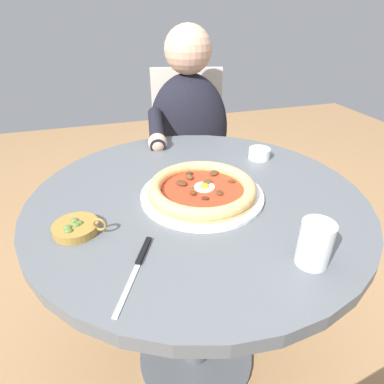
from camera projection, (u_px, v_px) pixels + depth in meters
name	position (u px, v px, depth m)	size (l,w,h in m)	color
ground_plane	(196.00, 357.00, 1.27)	(6.00, 6.00, 0.02)	#9E754C
dining_table	(197.00, 236.00, 0.96)	(0.92, 0.92, 0.75)	#565B60
pizza_on_plate	(202.00, 190.00, 0.86)	(0.33, 0.33, 0.04)	white
water_glass	(314.00, 246.00, 0.63)	(0.07, 0.07, 0.10)	silver
steak_knife	(139.00, 261.00, 0.65)	(0.10, 0.19, 0.01)	silver
ramekin_capers	(259.00, 153.00, 1.08)	(0.07, 0.07, 0.04)	white
olive_pan	(76.00, 228.00, 0.73)	(0.12, 0.10, 0.04)	olive
diner_person	(188.00, 169.00, 1.56)	(0.43, 0.48, 1.14)	#282833
cafe_chair_diner	(188.00, 147.00, 1.65)	(0.48, 0.48, 0.93)	beige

